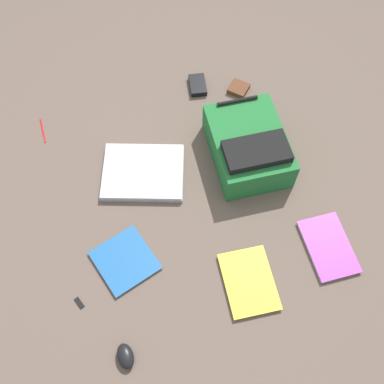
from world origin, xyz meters
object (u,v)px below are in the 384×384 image
pen_black (43,130)px  book_comic (249,282)px  computer_mouse (126,356)px  power_brick (198,85)px  usb_stick (79,303)px  laptop (143,172)px  book_manual (328,247)px  book_blue (125,261)px  earbud_pouch (239,89)px  backpack (248,146)px

pen_black → book_comic: bearing=-58.4°
computer_mouse → pen_black: size_ratio=0.66×
computer_mouse → power_brick: size_ratio=0.76×
power_brick → usb_stick: power_brick is taller
power_brick → book_comic: bearing=-98.8°
laptop → book_manual: (0.60, -0.58, -0.01)m
laptop → usb_stick: 0.61m
book_blue → usb_stick: (-0.21, -0.10, -0.00)m
book_manual → book_blue: (-0.78, 0.22, -0.00)m
earbud_pouch → usb_stick: 1.23m
book_manual → book_comic: size_ratio=0.99×
backpack → earbud_pouch: size_ratio=5.07×
book_manual → usb_stick: size_ratio=5.98×
backpack → book_blue: backpack is taller
backpack → computer_mouse: 0.98m
laptop → book_comic: (0.24, -0.61, -0.01)m
earbud_pouch → usb_stick: earbud_pouch is taller
pen_black → usb_stick: (-0.03, -0.84, -0.00)m
book_comic → pen_black: book_comic is taller
computer_mouse → usb_stick: bearing=112.9°
earbud_pouch → book_comic: bearing=-110.2°
laptop → usb_stick: bearing=-130.6°
computer_mouse → usb_stick: (-0.11, 0.25, -0.02)m
power_brick → pen_black: (-0.76, -0.00, -0.01)m
computer_mouse → earbud_pouch: bearing=48.4°
computer_mouse → power_brick: computer_mouse is taller
computer_mouse → pen_black: computer_mouse is taller
earbud_pouch → book_blue: bearing=-139.2°
usb_stick → pen_black: bearing=88.0°
backpack → book_manual: bearing=-74.8°
computer_mouse → book_manual: bearing=7.2°
book_manual → pen_black: book_manual is taller
book_blue → earbud_pouch: earbud_pouch is taller
usb_stick → power_brick: bearing=46.9°
book_manual → power_brick: bearing=102.0°
power_brick → earbud_pouch: (0.18, -0.09, -0.00)m
backpack → computer_mouse: bearing=-139.2°
computer_mouse → book_blue: bearing=73.3°
power_brick → computer_mouse: bearing=-121.8°
earbud_pouch → pen_black: bearing=174.9°
book_manual → book_blue: bearing=164.2°
earbud_pouch → book_manual: bearing=-88.3°
book_comic → computer_mouse: bearing=-168.6°
laptop → earbud_pouch: laptop is taller
laptop → book_comic: laptop is taller
computer_mouse → power_brick: 1.28m
usb_stick → book_manual: bearing=-6.9°
backpack → power_brick: 0.46m
computer_mouse → usb_stick: 0.27m
laptop → power_brick: (0.39, 0.38, -0.00)m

